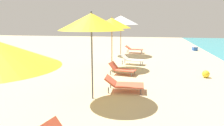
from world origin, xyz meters
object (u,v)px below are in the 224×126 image
Objects in this scene: umbrella_fourth at (91,22)px; umbrella_fifth at (112,23)px; umbrella_farthest at (121,20)px; lounger_fifth_shoreside at (132,59)px; cooler_box at (195,49)px; lounger_farthest_shoreside at (134,49)px; lounger_fifth_inland at (122,69)px; beach_ball at (206,74)px; lounger_fourth_shoreside at (124,84)px.

umbrella_fifth is (-0.17, 4.65, -0.09)m from umbrella_fourth.
umbrella_farthest is (-0.31, 9.16, 0.07)m from umbrella_fourth.
lounger_fifth_shoreside is 2.69× the size of cooler_box.
umbrella_farthest is at bearing -119.83° from lounger_farthest_shoreside.
lounger_fifth_inland is at bearing -81.85° from umbrella_farthest.
umbrella_fourth is at bearing -141.33° from beach_ball.
cooler_box reaches higher than beach_ball.
umbrella_farthest is 7.23m from cooler_box.
umbrella_farthest reaches higher than beach_ball.
umbrella_fifth is at bearing 103.81° from lounger_fourth_shoreside.
beach_ball is (3.39, 2.53, -0.11)m from lounger_fourth_shoreside.
lounger_fifth_shoreside is at bearing -125.07° from cooler_box.
umbrella_fourth is at bearing -137.11° from lounger_fourth_shoreside.
lounger_farthest_shoreside is at bearing 89.59° from lounger_fourth_shoreside.
umbrella_fifth reaches higher than lounger_farthest_shoreside.
beach_ball is (3.51, -2.40, -0.14)m from lounger_fifth_shoreside.
cooler_box is at bearing 30.70° from umbrella_farthest.
umbrella_farthest is (-0.13, 4.51, 0.16)m from umbrella_fifth.
umbrella_fifth is at bearing 130.06° from lounger_fifth_inland.
umbrella_fourth is 0.96× the size of umbrella_farthest.
lounger_fifth_shoreside reaches higher than lounger_fifth_inland.
umbrella_farthest reaches higher than lounger_fifth_inland.
umbrella_farthest is at bearing 96.01° from lounger_fourth_shoreside.
umbrella_fourth is 1.99× the size of lounger_fourth_shoreside.
umbrella_fourth is at bearing -113.76° from cooler_box.
lounger_fifth_shoreside is 1.06× the size of lounger_fifth_inland.
umbrella_fourth is 1.03× the size of umbrella_fifth.
umbrella_fourth reaches higher than lounger_fifth_inland.
lounger_farthest_shoreside is (-0.33, 9.54, 0.04)m from lounger_fourth_shoreside.
umbrella_farthest is at bearing 128.88° from beach_ball.
umbrella_farthest is 7.72m from beach_ball.
umbrella_fifth is 4.52m from umbrella_farthest.
lounger_farthest_shoreside is at bearing 117.97° from beach_ball.
umbrella_fifth is at bearing 164.96° from beach_ball.
lounger_fifth_inland is 6.28m from umbrella_farthest.
umbrella_fourth reaches higher than cooler_box.
umbrella_fifth is 5.14m from beach_ball.
umbrella_fourth is 5.98m from beach_ball.
umbrella_fifth is 2.58m from lounger_fifth_shoreside.
lounger_fourth_shoreside is at bearing -69.49° from lounger_fifth_inland.
umbrella_farthest reaches higher than lounger_fourth_shoreside.
beach_ball is (3.72, -7.01, -0.15)m from lounger_farthest_shoreside.
lounger_farthest_shoreside is 7.94m from beach_ball.
beach_ball is (4.48, -1.20, -2.22)m from umbrella_fifth.
cooler_box is (4.99, 2.20, -0.14)m from lounger_farthest_shoreside.
umbrella_fourth is 4.65m from umbrella_fifth.
beach_ball is (-1.27, -9.21, -0.01)m from cooler_box.
lounger_fifth_shoreside is at bearing 89.02° from lounger_fourth_shoreside.
beach_ball is (4.61, -5.72, -2.38)m from umbrella_farthest.
beach_ball is at bearing 12.71° from lounger_fifth_inland.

